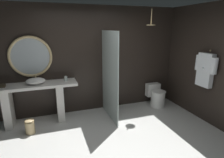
% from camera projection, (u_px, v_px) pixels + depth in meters
% --- Properties ---
extents(ground_plane, '(5.76, 5.76, 0.00)m').
position_uv_depth(ground_plane, '(117.00, 151.00, 3.29)').
color(ground_plane, silver).
extents(back_wall_panel, '(4.80, 0.10, 2.60)m').
position_uv_depth(back_wall_panel, '(90.00, 60.00, 4.67)').
color(back_wall_panel, black).
rests_on(back_wall_panel, ground_plane).
extents(side_wall_right, '(0.10, 2.47, 2.60)m').
position_uv_depth(side_wall_right, '(200.00, 62.00, 4.38)').
color(side_wall_right, black).
rests_on(side_wall_right, ground_plane).
extents(vanity_counter, '(1.86, 0.52, 0.90)m').
position_uv_depth(vanity_counter, '(35.00, 98.00, 4.14)').
color(vanity_counter, silver).
rests_on(vanity_counter, ground_plane).
extents(vessel_sink, '(0.41, 0.34, 0.19)m').
position_uv_depth(vessel_sink, '(36.00, 81.00, 4.04)').
color(vessel_sink, white).
rests_on(vessel_sink, vanity_counter).
extents(tumbler_cup, '(0.07, 0.07, 0.11)m').
position_uv_depth(tumbler_cup, '(66.00, 79.00, 4.29)').
color(tumbler_cup, silver).
rests_on(tumbler_cup, vanity_counter).
extents(tissue_box, '(0.15, 0.11, 0.07)m').
position_uv_depth(tissue_box, '(1.00, 86.00, 3.84)').
color(tissue_box, '#3D3323').
rests_on(tissue_box, vanity_counter).
extents(round_wall_mirror, '(0.92, 0.06, 0.92)m').
position_uv_depth(round_wall_mirror, '(31.00, 57.00, 4.12)').
color(round_wall_mirror, '#D6B77F').
extents(shower_glass_panel, '(0.02, 1.12, 2.02)m').
position_uv_depth(shower_glass_panel, '(110.00, 76.00, 4.29)').
color(shower_glass_panel, silver).
rests_on(shower_glass_panel, ground_plane).
extents(rain_shower_head, '(0.21, 0.21, 0.37)m').
position_uv_depth(rain_shower_head, '(151.00, 24.00, 4.41)').
color(rain_shower_head, '#D6B77F').
extents(hanging_bathrobe, '(0.20, 0.56, 0.80)m').
position_uv_depth(hanging_bathrobe, '(205.00, 68.00, 4.06)').
color(hanging_bathrobe, '#D6B77F').
extents(toilet, '(0.39, 0.59, 0.57)m').
position_uv_depth(toilet, '(156.00, 96.00, 5.13)').
color(toilet, white).
rests_on(toilet, ground_plane).
extents(waste_bin, '(0.18, 0.18, 0.31)m').
position_uv_depth(waste_bin, '(30.00, 126.00, 3.79)').
color(waste_bin, '#D6B77F').
rests_on(waste_bin, ground_plane).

